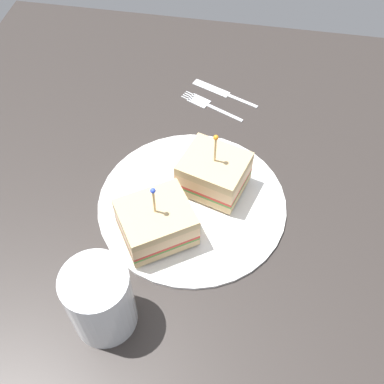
{
  "coord_description": "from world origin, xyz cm",
  "views": [
    {
      "loc": [
        7.05,
        -39.91,
        56.13
      ],
      "look_at": [
        0.0,
        0.0,
        2.94
      ],
      "focal_mm": 44.63,
      "sensor_mm": 36.0,
      "label": 1
    }
  ],
  "objects_px": {
    "sandwich_half_back": "(156,222)",
    "drink_glass": "(101,303)",
    "fork": "(206,104)",
    "knife": "(221,92)",
    "plate": "(192,202)",
    "sandwich_half_front": "(214,173)"
  },
  "relations": [
    {
      "from": "plate",
      "to": "fork",
      "type": "xyz_separation_m",
      "value": [
        -0.01,
        0.21,
        -0.0
      ]
    },
    {
      "from": "plate",
      "to": "fork",
      "type": "distance_m",
      "value": 0.21
    },
    {
      "from": "sandwich_half_front",
      "to": "drink_glass",
      "type": "xyz_separation_m",
      "value": [
        -0.1,
        -0.22,
        0.01
      ]
    },
    {
      "from": "plate",
      "to": "knife",
      "type": "bearing_deg",
      "value": 88.02
    },
    {
      "from": "sandwich_half_back",
      "to": "fork",
      "type": "height_order",
      "value": "sandwich_half_back"
    },
    {
      "from": "drink_glass",
      "to": "sandwich_half_back",
      "type": "bearing_deg",
      "value": 73.78
    },
    {
      "from": "fork",
      "to": "knife",
      "type": "bearing_deg",
      "value": 57.31
    },
    {
      "from": "sandwich_half_front",
      "to": "fork",
      "type": "relative_size",
      "value": 0.94
    },
    {
      "from": "sandwich_half_back",
      "to": "drink_glass",
      "type": "distance_m",
      "value": 0.13
    },
    {
      "from": "fork",
      "to": "knife",
      "type": "xyz_separation_m",
      "value": [
        0.02,
        0.03,
        0.0
      ]
    },
    {
      "from": "sandwich_half_front",
      "to": "knife",
      "type": "height_order",
      "value": "sandwich_half_front"
    },
    {
      "from": "sandwich_half_front",
      "to": "fork",
      "type": "xyz_separation_m",
      "value": [
        -0.04,
        0.18,
        -0.04
      ]
    },
    {
      "from": "plate",
      "to": "drink_glass",
      "type": "height_order",
      "value": "drink_glass"
    },
    {
      "from": "plate",
      "to": "sandwich_half_back",
      "type": "relative_size",
      "value": 2.25
    },
    {
      "from": "drink_glass",
      "to": "knife",
      "type": "bearing_deg",
      "value": 79.33
    },
    {
      "from": "knife",
      "to": "drink_glass",
      "type": "bearing_deg",
      "value": -100.67
    },
    {
      "from": "drink_glass",
      "to": "plate",
      "type": "bearing_deg",
      "value": 68.66
    },
    {
      "from": "plate",
      "to": "sandwich_half_front",
      "type": "distance_m",
      "value": 0.05
    },
    {
      "from": "drink_glass",
      "to": "fork",
      "type": "height_order",
      "value": "drink_glass"
    },
    {
      "from": "plate",
      "to": "sandwich_half_back",
      "type": "height_order",
      "value": "sandwich_half_back"
    },
    {
      "from": "sandwich_half_back",
      "to": "plate",
      "type": "bearing_deg",
      "value": 59.36
    },
    {
      "from": "fork",
      "to": "drink_glass",
      "type": "bearing_deg",
      "value": -98.48
    }
  ]
}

